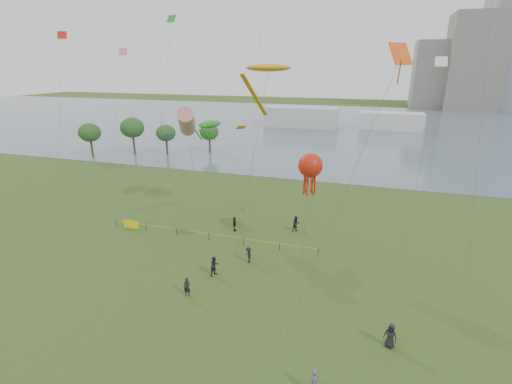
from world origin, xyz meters
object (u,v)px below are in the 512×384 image
(kite_flyer, at_px, (315,383))
(kite_octopus, at_px, (310,166))
(kite_stingray, at_px, (268,69))
(fence, at_px, (160,228))

(kite_flyer, bearing_deg, kite_octopus, 66.17)
(kite_stingray, bearing_deg, kite_flyer, -71.23)
(kite_flyer, distance_m, kite_octopus, 19.17)
(kite_flyer, xyz_separation_m, kite_octopus, (-3.47, 16.89, 8.39))
(kite_stingray, bearing_deg, kite_octopus, -29.93)
(kite_octopus, bearing_deg, fence, 176.62)
(fence, distance_m, kite_octopus, 19.00)
(fence, bearing_deg, kite_flyer, -39.44)
(fence, xyz_separation_m, kite_stingray, (11.96, 2.44, 17.38))
(kite_stingray, bearing_deg, fence, -173.34)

